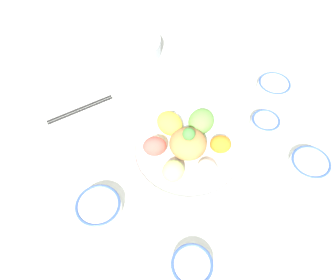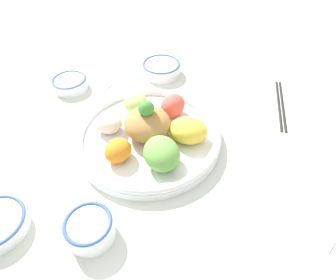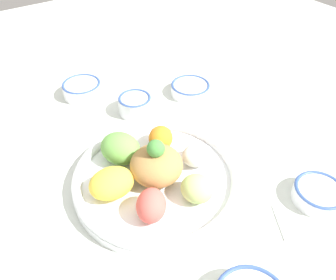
% 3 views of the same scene
% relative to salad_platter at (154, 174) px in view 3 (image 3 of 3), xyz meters
% --- Properties ---
extents(ground_plane, '(2.40, 2.40, 0.00)m').
position_rel_salad_platter_xyz_m(ground_plane, '(0.02, -0.01, -0.03)').
color(ground_plane, silver).
extents(salad_platter, '(0.34, 0.34, 0.12)m').
position_rel_salad_platter_xyz_m(salad_platter, '(0.00, 0.00, 0.00)').
color(salad_platter, white).
rests_on(salad_platter, ground_plane).
extents(sauce_bowl_red, '(0.10, 0.10, 0.03)m').
position_rel_salad_platter_xyz_m(sauce_bowl_red, '(0.21, 0.24, -0.01)').
color(sauce_bowl_red, white).
rests_on(sauce_bowl_red, ground_plane).
extents(sauce_bowl_dark, '(0.08, 0.08, 0.05)m').
position_rel_salad_platter_xyz_m(sauce_bowl_dark, '(-0.23, 0.09, -0.00)').
color(sauce_bowl_dark, white).
rests_on(sauce_bowl_dark, ground_plane).
extents(rice_bowl_plain, '(0.10, 0.10, 0.04)m').
position_rel_salad_platter_xyz_m(rice_bowl_plain, '(-0.38, 0.01, -0.01)').
color(rice_bowl_plain, white).
rests_on(rice_bowl_plain, ground_plane).
extents(sauce_bowl_far, '(0.11, 0.11, 0.03)m').
position_rel_salad_platter_xyz_m(sauce_bowl_far, '(-0.22, 0.26, -0.01)').
color(sauce_bowl_far, white).
rests_on(sauce_bowl_far, ground_plane).
extents(serving_spoon_main, '(0.11, 0.08, 0.01)m').
position_rel_salad_platter_xyz_m(serving_spoon_main, '(0.25, 0.12, -0.03)').
color(serving_spoon_main, white).
rests_on(serving_spoon_main, ground_plane).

